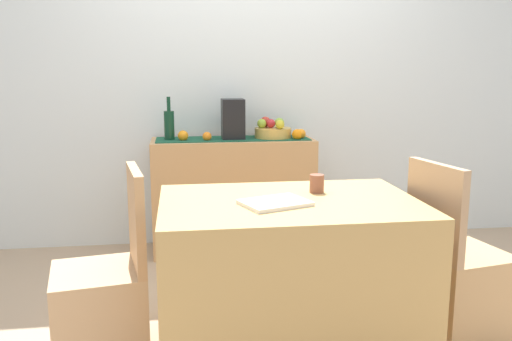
{
  "coord_description": "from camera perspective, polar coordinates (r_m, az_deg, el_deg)",
  "views": [
    {
      "loc": [
        -0.54,
        -2.95,
        1.34
      ],
      "look_at": [
        -0.08,
        0.34,
        0.7
      ],
      "focal_mm": 38.03,
      "sensor_mm": 36.0,
      "label": 1
    }
  ],
  "objects": [
    {
      "name": "chair_near_window",
      "position": [
        2.62,
        -15.77,
        -13.76
      ],
      "size": [
        0.46,
        0.46,
        0.9
      ],
      "color": "tan",
      "rests_on": "ground"
    },
    {
      "name": "coffee_cup",
      "position": [
        2.64,
        6.42,
        -1.37
      ],
      "size": [
        0.07,
        0.07,
        0.09
      ],
      "primitive_type": "cylinder",
      "color": "brown",
      "rests_on": "dining_table"
    },
    {
      "name": "apple_rear",
      "position": [
        3.93,
        0.6,
        4.97
      ],
      "size": [
        0.07,
        0.07,
        0.07
      ],
      "primitive_type": "sphere",
      "color": "#8FB235",
      "rests_on": "fruit_bowl"
    },
    {
      "name": "orange_loose_mid",
      "position": [
        3.85,
        -7.68,
        3.65
      ],
      "size": [
        0.07,
        0.07,
        0.07
      ],
      "primitive_type": "sphere",
      "color": "orange",
      "rests_on": "sideboard_console"
    },
    {
      "name": "apple_center",
      "position": [
        3.88,
        2.54,
        4.86
      ],
      "size": [
        0.06,
        0.06,
        0.06
      ],
      "primitive_type": "sphere",
      "color": "gold",
      "rests_on": "fruit_bowl"
    },
    {
      "name": "fruit_bowl",
      "position": [
        3.95,
        1.79,
        3.99
      ],
      "size": [
        0.27,
        0.27,
        0.07
      ],
      "primitive_type": "cylinder",
      "color": "gold",
      "rests_on": "table_runner"
    },
    {
      "name": "orange_loose_end",
      "position": [
        3.96,
        4.76,
        3.87
      ],
      "size": [
        0.07,
        0.07,
        0.07
      ],
      "primitive_type": "sphere",
      "color": "orange",
      "rests_on": "sideboard_console"
    },
    {
      "name": "dining_table",
      "position": [
        2.6,
        3.46,
        -11.08
      ],
      "size": [
        1.18,
        0.82,
        0.74
      ],
      "primitive_type": "cube",
      "color": "tan",
      "rests_on": "ground"
    },
    {
      "name": "room_wall_rear",
      "position": [
        4.16,
        -0.59,
        10.95
      ],
      "size": [
        6.4,
        0.06,
        2.7
      ],
      "primitive_type": "cube",
      "color": "silver",
      "rests_on": "ground"
    },
    {
      "name": "sideboard_console",
      "position": [
        3.99,
        -2.42,
        -2.59
      ],
      "size": [
        1.17,
        0.42,
        0.83
      ],
      "primitive_type": "cube",
      "color": "tan",
      "rests_on": "ground"
    },
    {
      "name": "table_runner",
      "position": [
        3.92,
        -2.46,
        3.36
      ],
      "size": [
        1.1,
        0.32,
        0.01
      ],
      "primitive_type": "cube",
      "color": "#184E36",
      "rests_on": "sideboard_console"
    },
    {
      "name": "apple_upper",
      "position": [
        3.98,
        2.47,
        5.05
      ],
      "size": [
        0.07,
        0.07,
        0.07
      ],
      "primitive_type": "sphere",
      "color": "#8CB23C",
      "rests_on": "fruit_bowl"
    },
    {
      "name": "open_book",
      "position": [
        2.4,
        2.01,
        -3.43
      ],
      "size": [
        0.34,
        0.3,
        0.02
      ],
      "primitive_type": "cube",
      "rotation": [
        0.0,
        0.0,
        0.36
      ],
      "color": "white",
      "rests_on": "dining_table"
    },
    {
      "name": "orange_loose_near_bowl",
      "position": [
        3.83,
        -5.17,
        3.59
      ],
      "size": [
        0.06,
        0.06,
        0.06
      ],
      "primitive_type": "sphere",
      "color": "orange",
      "rests_on": "sideboard_console"
    },
    {
      "name": "apple_front",
      "position": [
        3.95,
        1.58,
        4.97
      ],
      "size": [
        0.06,
        0.06,
        0.06
      ],
      "primitive_type": "sphere",
      "color": "red",
      "rests_on": "fruit_bowl"
    },
    {
      "name": "coffee_maker",
      "position": [
        3.9,
        -2.45,
        5.42
      ],
      "size": [
        0.16,
        0.18,
        0.29
      ],
      "primitive_type": "cube",
      "color": "black",
      "rests_on": "sideboard_console"
    },
    {
      "name": "ground_plane",
      "position": [
        3.29,
        2.21,
        -13.43
      ],
      "size": [
        6.4,
        6.4,
        0.02
      ],
      "primitive_type": "cube",
      "color": "tan",
      "rests_on": "ground"
    },
    {
      "name": "apple_left",
      "position": [
        4.01,
        0.99,
        5.15
      ],
      "size": [
        0.08,
        0.08,
        0.08
      ],
      "primitive_type": "sphere",
      "color": "#B33527",
      "rests_on": "fruit_bowl"
    },
    {
      "name": "orange_loose_far",
      "position": [
        3.88,
        4.37,
        3.8
      ],
      "size": [
        0.08,
        0.08,
        0.08
      ],
      "primitive_type": "sphere",
      "color": "orange",
      "rests_on": "sideboard_console"
    },
    {
      "name": "wine_bottle",
      "position": [
        3.89,
        -9.12,
        4.81
      ],
      "size": [
        0.07,
        0.07,
        0.31
      ],
      "color": "#103722",
      "rests_on": "sideboard_console"
    },
    {
      "name": "chair_by_corner",
      "position": [
        2.92,
        20.46,
        -11.46
      ],
      "size": [
        0.47,
        0.47,
        0.9
      ],
      "color": "tan",
      "rests_on": "ground"
    }
  ]
}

